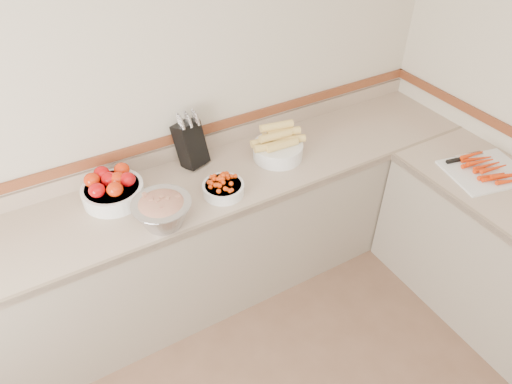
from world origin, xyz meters
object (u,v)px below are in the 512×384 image
knife_block (190,143)px  tomato_bowl (112,188)px  cherry_tomato_bowl (223,187)px  corn_bowl (278,147)px  rhubarb_bowl (162,211)px  cutting_board (486,170)px

knife_block → tomato_bowl: bearing=-169.2°
tomato_bowl → cherry_tomato_bowl: 0.61m
knife_block → corn_bowl: bearing=-22.8°
corn_bowl → knife_block: bearing=157.2°
knife_block → rhubarb_bowl: size_ratio=1.15×
cutting_board → tomato_bowl: bearing=156.4°
corn_bowl → rhubarb_bowl: size_ratio=1.11×
corn_bowl → rhubarb_bowl: 0.87m
cutting_board → knife_block: bearing=146.8°
rhubarb_bowl → cutting_board: (1.84, -0.55, -0.07)m
cherry_tomato_bowl → rhubarb_bowl: (-0.38, -0.07, 0.05)m
rhubarb_bowl → cutting_board: rhubarb_bowl is taller
knife_block → tomato_bowl: 0.53m
knife_block → corn_bowl: size_ratio=1.03×
knife_block → cherry_tomato_bowl: bearing=-84.6°
tomato_bowl → cutting_board: tomato_bowl is taller
corn_bowl → rhubarb_bowl: (-0.84, -0.22, 0.02)m
tomato_bowl → corn_bowl: size_ratio=0.98×
tomato_bowl → cutting_board: size_ratio=0.65×
cherry_tomato_bowl → corn_bowl: corn_bowl is taller
knife_block → rhubarb_bowl: (-0.35, -0.43, -0.05)m
knife_block → cutting_board: knife_block is taller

